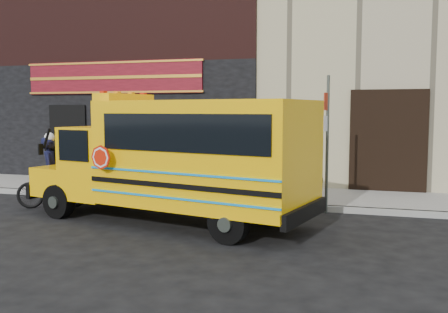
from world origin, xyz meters
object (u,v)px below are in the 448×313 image
at_px(sign_pole, 327,138).
at_px(cyclist, 51,173).
at_px(bicycle, 52,188).
at_px(school_bus, 180,157).

xyz_separation_m(sign_pole, cyclist, (-6.93, -1.36, -0.95)).
distance_m(sign_pole, bicycle, 7.14).
bearing_deg(cyclist, bicycle, -148.13).
distance_m(school_bus, bicycle, 4.04).
xyz_separation_m(school_bus, sign_pole, (3.03, 2.08, 0.35)).
xyz_separation_m(school_bus, bicycle, (-3.86, 0.70, -0.97)).
height_order(sign_pole, bicycle, sign_pole).
bearing_deg(school_bus, sign_pole, 34.51).
bearing_deg(bicycle, school_bus, -123.05).
relative_size(sign_pole, cyclist, 1.87).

